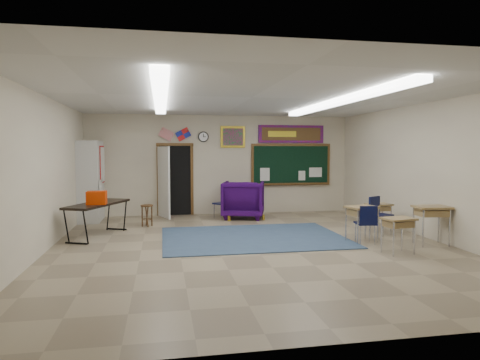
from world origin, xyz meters
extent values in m
plane|color=gray|center=(0.00, 0.00, 0.00)|extent=(9.00, 9.00, 0.00)
cube|color=beige|center=(0.00, 4.50, 1.50)|extent=(8.00, 0.04, 3.00)
cube|color=beige|center=(0.00, -4.50, 1.50)|extent=(8.00, 0.04, 3.00)
cube|color=beige|center=(-4.00, 0.00, 1.50)|extent=(0.04, 9.00, 3.00)
cube|color=beige|center=(4.00, 0.00, 1.50)|extent=(0.04, 9.00, 3.00)
cube|color=silver|center=(0.00, 0.00, 3.00)|extent=(8.00, 9.00, 0.04)
cube|color=#32465F|center=(0.20, 0.80, 0.01)|extent=(4.00, 3.00, 0.02)
cube|color=black|center=(-1.40, 4.49, 1.05)|extent=(0.95, 0.04, 2.10)
cube|color=silver|center=(-1.75, 4.05, 1.03)|extent=(0.35, 0.86, 2.05)
cube|color=brown|center=(2.20, 4.47, 1.50)|extent=(2.55, 0.05, 1.30)
cube|color=black|center=(2.20, 4.46, 1.50)|extent=(2.40, 0.03, 1.15)
cube|color=brown|center=(2.20, 4.41, 0.90)|extent=(2.40, 0.12, 0.04)
cube|color=#A90E1C|center=(2.20, 4.47, 2.45)|extent=(2.10, 0.04, 0.55)
cube|color=brown|center=(2.20, 4.46, 2.45)|extent=(1.90, 0.03, 0.40)
cube|color=#A4891F|center=(0.35, 4.47, 2.35)|extent=(0.75, 0.05, 0.65)
cube|color=#A51466|center=(0.35, 4.46, 2.35)|extent=(0.62, 0.03, 0.52)
cylinder|color=black|center=(-0.55, 4.47, 2.35)|extent=(0.32, 0.05, 0.32)
cylinder|color=white|center=(-0.55, 4.45, 2.35)|extent=(0.26, 0.02, 0.26)
cube|color=#BCBBB6|center=(-3.72, 3.85, 1.10)|extent=(0.55, 1.25, 2.20)
imported|color=#210538|center=(0.50, 3.56, 0.53)|extent=(1.43, 1.45, 1.07)
cube|color=olive|center=(2.38, -0.05, 0.74)|extent=(0.73, 0.62, 0.04)
cube|color=brown|center=(2.38, -0.05, 0.64)|extent=(0.63, 0.52, 0.13)
cube|color=olive|center=(3.34, 1.02, 0.64)|extent=(0.60, 0.48, 0.04)
cube|color=brown|center=(3.34, 1.02, 0.55)|extent=(0.52, 0.40, 0.11)
cube|color=olive|center=(2.57, -1.15, 0.66)|extent=(0.63, 0.51, 0.04)
cube|color=brown|center=(2.57, -1.15, 0.57)|extent=(0.54, 0.43, 0.11)
cube|color=olive|center=(3.65, -0.58, 0.78)|extent=(0.71, 0.56, 0.04)
cube|color=brown|center=(3.65, -0.58, 0.67)|extent=(0.62, 0.48, 0.13)
cube|color=black|center=(-3.22, 1.55, 0.74)|extent=(1.31, 1.94, 0.05)
cube|color=red|center=(-3.20, 1.29, 0.91)|extent=(0.41, 0.31, 0.29)
cylinder|color=#4C3117|center=(-2.18, 2.66, 0.54)|extent=(0.31, 0.31, 0.04)
torus|color=#4C3117|center=(-2.18, 2.66, 0.18)|extent=(0.26, 0.26, 0.02)
camera|label=1|loc=(-1.79, -8.42, 1.95)|focal=32.00mm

